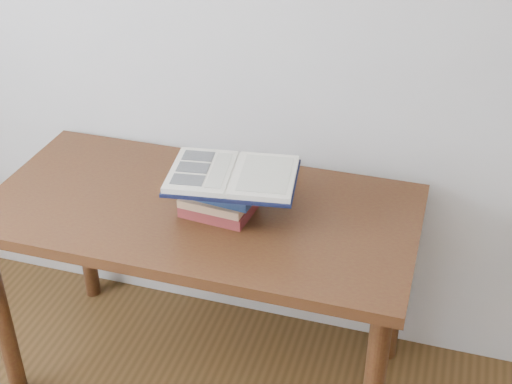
% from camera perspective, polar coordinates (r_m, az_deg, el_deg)
% --- Properties ---
extents(desk, '(1.35, 0.67, 0.72)m').
position_cam_1_polar(desk, '(2.28, -4.35, -3.20)').
color(desk, '#422910').
rests_on(desk, ground).
extents(book_stack, '(0.26, 0.20, 0.13)m').
position_cam_1_polar(book_stack, '(2.17, -2.81, -0.04)').
color(book_stack, maroon).
rests_on(book_stack, desk).
extents(open_book, '(0.41, 0.31, 0.03)m').
position_cam_1_polar(open_book, '(2.10, -1.86, 1.34)').
color(open_book, black).
rests_on(open_book, book_stack).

